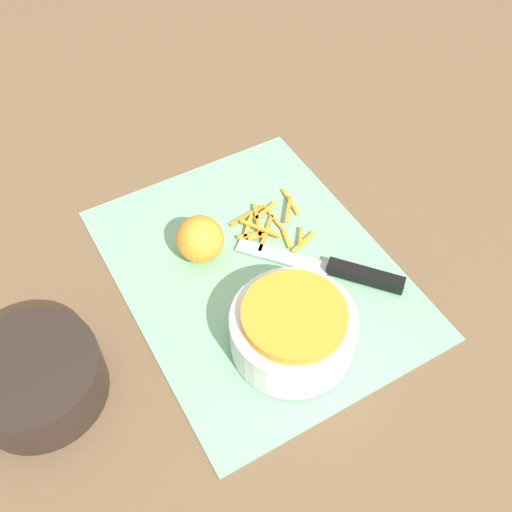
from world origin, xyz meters
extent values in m
plane|color=brown|center=(0.00, 0.00, 0.00)|extent=(4.00, 4.00, 0.00)
cube|color=#75AD84|center=(0.00, 0.00, 0.00)|extent=(0.46, 0.36, 0.01)
cylinder|color=silver|center=(-0.12, 0.02, 0.03)|extent=(0.16, 0.16, 0.06)
cylinder|color=orange|center=(-0.12, 0.02, 0.07)|extent=(0.13, 0.13, 0.02)
cylinder|color=black|center=(-0.03, 0.31, 0.03)|extent=(0.16, 0.16, 0.07)
cube|color=black|center=(-0.09, -0.12, 0.01)|extent=(0.09, 0.08, 0.02)
cube|color=#B2B2B7|center=(0.00, -0.04, 0.01)|extent=(0.12, 0.10, 0.00)
sphere|color=orange|center=(0.06, 0.05, 0.04)|extent=(0.07, 0.07, 0.07)
cube|color=orange|center=(0.01, -0.08, 0.01)|extent=(0.02, 0.05, 0.00)
cube|color=orange|center=(0.09, -0.04, 0.01)|extent=(0.01, 0.06, 0.00)
cube|color=orange|center=(0.07, -0.07, 0.01)|extent=(0.06, 0.01, 0.00)
cube|color=orange|center=(0.09, -0.07, 0.01)|extent=(0.02, 0.05, 0.00)
cube|color=orange|center=(0.08, -0.05, 0.01)|extent=(0.06, 0.03, 0.00)
cube|color=orange|center=(0.02, -0.08, 0.01)|extent=(0.03, 0.02, 0.00)
cube|color=orange|center=(0.06, -0.04, 0.01)|extent=(0.06, 0.04, 0.00)
cube|color=orange|center=(0.06, -0.03, 0.01)|extent=(0.02, 0.04, 0.00)
cube|color=orange|center=(0.02, -0.07, 0.01)|extent=(0.03, 0.01, 0.00)
cube|color=orange|center=(0.05, -0.04, 0.01)|extent=(0.01, 0.04, 0.00)
cube|color=orange|center=(0.09, -0.11, 0.01)|extent=(0.06, 0.01, 0.00)
cube|color=orange|center=(0.07, -0.10, 0.01)|extent=(0.05, 0.04, 0.00)
cube|color=orange|center=(0.07, -0.03, 0.01)|extent=(0.04, 0.03, 0.00)
cube|color=orange|center=(0.05, -0.05, 0.01)|extent=(0.05, 0.05, 0.00)
camera|label=1|loc=(-0.44, 0.25, 0.67)|focal=42.00mm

